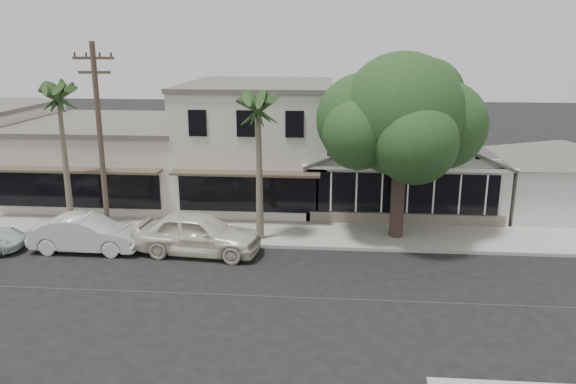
# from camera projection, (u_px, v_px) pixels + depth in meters

# --- Properties ---
(ground) EXTENTS (140.00, 140.00, 0.00)m
(ground) POSITION_uv_depth(u_px,v_px,m) (294.00, 297.00, 20.35)
(ground) COLOR black
(ground) RESTS_ON ground
(sidewalk_north) EXTENTS (90.00, 3.50, 0.15)m
(sidewalk_north) POSITION_uv_depth(u_px,v_px,m) (141.00, 229.00, 27.48)
(sidewalk_north) COLOR #9E9991
(sidewalk_north) RESTS_ON ground
(corner_shop) EXTENTS (10.40, 8.60, 5.10)m
(corner_shop) POSITION_uv_depth(u_px,v_px,m) (400.00, 159.00, 31.27)
(corner_shop) COLOR beige
(corner_shop) RESTS_ON ground
(side_cottage) EXTENTS (6.00, 6.00, 3.00)m
(side_cottage) POSITION_uv_depth(u_px,v_px,m) (556.00, 186.00, 29.96)
(side_cottage) COLOR beige
(side_cottage) RESTS_ON ground
(row_building_near) EXTENTS (8.00, 10.00, 6.50)m
(row_building_near) POSITION_uv_depth(u_px,v_px,m) (260.00, 143.00, 32.74)
(row_building_near) COLOR beige
(row_building_near) RESTS_ON ground
(row_building_midnear) EXTENTS (10.00, 10.00, 4.20)m
(row_building_midnear) POSITION_uv_depth(u_px,v_px,m) (112.00, 160.00, 33.77)
(row_building_midnear) COLOR beige
(row_building_midnear) RESTS_ON ground
(utility_pole) EXTENTS (1.80, 0.24, 9.00)m
(utility_pole) POSITION_uv_depth(u_px,v_px,m) (100.00, 139.00, 24.84)
(utility_pole) COLOR brown
(utility_pole) RESTS_ON ground
(car_0) EXTENTS (5.65, 2.70, 1.86)m
(car_0) POSITION_uv_depth(u_px,v_px,m) (198.00, 233.00, 24.34)
(car_0) COLOR silver
(car_0) RESTS_ON ground
(car_1) EXTENTS (4.86, 1.74, 1.60)m
(car_1) POSITION_uv_depth(u_px,v_px,m) (87.00, 233.00, 24.72)
(car_1) COLOR silver
(car_1) RESTS_ON ground
(shade_tree) EXTENTS (7.76, 7.02, 8.61)m
(shade_tree) POSITION_uv_depth(u_px,v_px,m) (400.00, 118.00, 25.18)
(shade_tree) COLOR #3F2F26
(shade_tree) RESTS_ON ground
(palm_east) EXTENTS (3.05, 3.05, 7.31)m
(palm_east) POSITION_uv_depth(u_px,v_px,m) (258.00, 107.00, 24.50)
(palm_east) COLOR #726651
(palm_east) RESTS_ON ground
(palm_mid) EXTENTS (3.04, 3.04, 7.60)m
(palm_mid) POSITION_uv_depth(u_px,v_px,m) (58.00, 97.00, 25.88)
(palm_mid) COLOR #726651
(palm_mid) RESTS_ON ground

